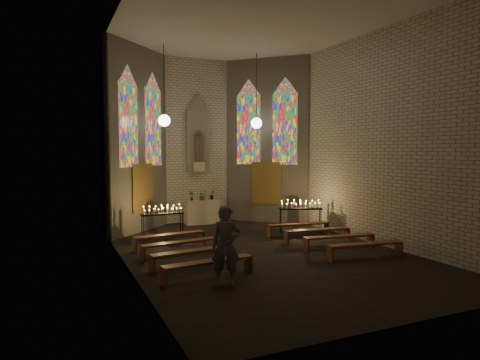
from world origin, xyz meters
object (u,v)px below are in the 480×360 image
object	(u,v)px
altar	(202,212)
aisle_flower_pot	(231,235)
visitor	(226,245)
votive_stand_right	(300,206)
votive_stand_left	(162,212)

from	to	relation	value
altar	aisle_flower_pot	size ratio (longest dim) A/B	3.51
altar	visitor	world-z (taller)	visitor
altar	votive_stand_right	distance (m)	4.40
aisle_flower_pot	votive_stand_left	distance (m)	2.57
aisle_flower_pot	visitor	xyz separation A→B (m)	(-2.00, -4.45, 0.72)
altar	votive_stand_right	xyz separation A→B (m)	(2.74, -3.41, 0.50)
votive_stand_right	aisle_flower_pot	bearing A→B (deg)	-153.07
altar	aisle_flower_pot	distance (m)	3.61
votive_stand_left	visitor	world-z (taller)	visitor
altar	aisle_flower_pot	xyz separation A→B (m)	(-0.17, -3.60, -0.30)
aisle_flower_pot	altar	bearing A→B (deg)	87.31
visitor	votive_stand_left	bearing A→B (deg)	110.08
votive_stand_left	altar	bearing A→B (deg)	43.19
votive_stand_left	visitor	bearing A→B (deg)	-91.50
aisle_flower_pot	visitor	distance (m)	4.94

